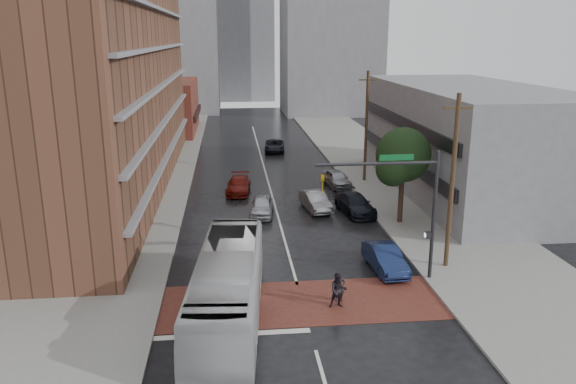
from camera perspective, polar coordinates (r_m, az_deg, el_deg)
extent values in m
plane|color=black|center=(28.27, 1.58, -11.60)|extent=(160.00, 160.00, 0.00)
cube|color=brown|center=(28.70, 1.45, -11.13)|extent=(14.00, 5.00, 0.02)
cube|color=gray|center=(52.18, -14.75, 0.81)|extent=(9.00, 90.00, 0.15)
cube|color=gray|center=(53.65, 10.30, 1.47)|extent=(9.00, 90.00, 0.15)
cube|color=brown|center=(50.07, -18.99, 16.01)|extent=(10.00, 44.00, 28.00)
cube|color=brown|center=(79.95, -12.27, 8.46)|extent=(8.00, 16.00, 7.00)
cube|color=gray|center=(49.84, 17.69, 5.12)|extent=(11.00, 26.00, 9.00)
cube|color=gray|center=(103.51, -12.42, 16.93)|extent=(18.00, 16.00, 32.00)
cube|color=gray|center=(98.60, 4.40, 18.48)|extent=(16.00, 14.00, 36.00)
cube|color=gray|center=(119.97, -4.53, 15.09)|extent=(12.00, 10.00, 24.00)
cylinder|color=#332319|center=(40.29, 11.40, -0.45)|extent=(0.36, 0.36, 4.00)
sphere|color=black|center=(39.58, 11.63, 3.73)|extent=(3.80, 3.80, 3.80)
sphere|color=black|center=(38.74, 10.65, 2.31)|extent=(2.40, 2.40, 2.40)
sphere|color=black|center=(40.69, 12.33, 3.14)|extent=(2.60, 2.60, 2.60)
cylinder|color=#2D2D33|center=(30.86, 14.58, -2.50)|extent=(0.20, 0.20, 7.20)
cylinder|color=#2D2D33|center=(29.11, 9.06, 2.87)|extent=(6.40, 0.16, 0.16)
imported|color=gold|center=(28.76, 3.58, 0.82)|extent=(0.20, 0.16, 1.00)
cube|color=#0C5926|center=(29.32, 10.98, 3.46)|extent=(1.80, 0.05, 0.30)
cube|color=#2D2D33|center=(31.10, 14.02, -4.27)|extent=(0.30, 0.30, 0.35)
cylinder|color=#473321|center=(32.36, 16.33, 0.79)|extent=(0.26, 0.26, 10.00)
cube|color=#473321|center=(31.60, 16.91, 8.17)|extent=(1.60, 0.12, 0.12)
cylinder|color=#473321|center=(51.03, 7.95, 6.51)|extent=(0.26, 0.26, 10.00)
cube|color=#473321|center=(50.55, 8.13, 11.21)|extent=(1.60, 0.12, 0.12)
imported|color=#B8B8BA|center=(26.42, -6.12, -9.63)|extent=(3.89, 12.37, 3.39)
imported|color=black|center=(28.59, 5.26, -9.62)|extent=(0.57, 0.39, 1.54)
imported|color=black|center=(27.97, 5.13, -9.92)|extent=(0.90, 0.72, 1.80)
imported|color=#B9BBC1|center=(41.75, -2.68, -1.44)|extent=(2.17, 4.30, 1.41)
imported|color=#97999E|center=(43.03, 2.79, -0.91)|extent=(2.17, 4.50, 1.42)
imported|color=maroon|center=(47.91, -5.06, 0.72)|extent=(2.36, 4.86, 1.36)
imported|color=black|center=(65.06, -1.37, 4.72)|extent=(2.67, 5.01, 1.34)
imported|color=#15224A|center=(32.54, 9.83, -6.68)|extent=(1.83, 4.44, 1.43)
imported|color=black|center=(42.49, 6.82, -1.21)|extent=(2.74, 5.20, 1.44)
imported|color=#95969C|center=(49.80, 4.99, 1.36)|extent=(2.34, 4.53, 1.47)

